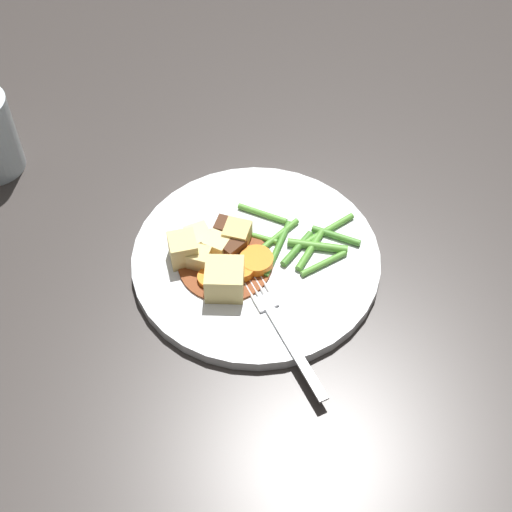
{
  "coord_description": "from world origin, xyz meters",
  "views": [
    {
      "loc": [
        0.3,
        0.43,
        0.67
      ],
      "look_at": [
        0.0,
        0.0,
        0.01
      ],
      "focal_mm": 54.78,
      "sensor_mm": 36.0,
      "label": 1
    }
  ],
  "objects": [
    {
      "name": "green_bean_8",
      "position": [
        -0.05,
        0.03,
        0.02
      ],
      "size": [
        0.06,
        0.03,
        0.01
      ],
      "primitive_type": "cylinder",
      "rotation": [
        0.0,
        1.57,
        6.75
      ],
      "color": "#599E38",
      "rests_on": "dinner_plate"
    },
    {
      "name": "green_bean_9",
      "position": [
        -0.09,
        0.02,
        0.02
      ],
      "size": [
        0.07,
        0.01,
        0.01
      ],
      "primitive_type": "cylinder",
      "rotation": [
        0.0,
        1.57,
        6.3
      ],
      "color": "#599E38",
      "rests_on": "dinner_plate"
    },
    {
      "name": "potato_chunk_0",
      "position": [
        0.07,
        -0.04,
        0.03
      ],
      "size": [
        0.04,
        0.04,
        0.03
      ],
      "primitive_type": "cube",
      "rotation": [
        0.0,
        0.0,
        4.34
      ],
      "color": "#E5CC7A",
      "rests_on": "dinner_plate"
    },
    {
      "name": "dinner_plate",
      "position": [
        0.0,
        0.0,
        0.01
      ],
      "size": [
        0.27,
        0.27,
        0.01
      ],
      "primitive_type": "cylinder",
      "color": "white",
      "rests_on": "ground_plane"
    },
    {
      "name": "potato_chunk_5",
      "position": [
        0.05,
        0.02,
        0.03
      ],
      "size": [
        0.05,
        0.05,
        0.03
      ],
      "primitive_type": "cube",
      "rotation": [
        0.0,
        0.0,
        2.5
      ],
      "color": "#E5CC7A",
      "rests_on": "dinner_plate"
    },
    {
      "name": "green_bean_2",
      "position": [
        -0.05,
        0.05,
        0.02
      ],
      "size": [
        0.06,
        0.01,
        0.01
      ],
      "primitive_type": "cylinder",
      "rotation": [
        0.0,
        1.57,
        6.22
      ],
      "color": "#599E38",
      "rests_on": "dinner_plate"
    },
    {
      "name": "fork",
      "position": [
        0.03,
        0.09,
        0.02
      ],
      "size": [
        0.04,
        0.18,
        0.0
      ],
      "color": "silver",
      "rests_on": "dinner_plate"
    },
    {
      "name": "green_bean_1",
      "position": [
        -0.01,
        -0.03,
        0.02
      ],
      "size": [
        0.04,
        0.06,
        0.01
      ],
      "primitive_type": "cylinder",
      "rotation": [
        0.0,
        1.57,
        5.32
      ],
      "color": "#599E38",
      "rests_on": "dinner_plate"
    },
    {
      "name": "green_bean_5",
      "position": [
        -0.06,
        0.03,
        0.02
      ],
      "size": [
        0.05,
        0.05,
        0.01
      ],
      "primitive_type": "cylinder",
      "rotation": [
        0.0,
        1.57,
        5.51
      ],
      "color": "#599E38",
      "rests_on": "dinner_plate"
    },
    {
      "name": "ground_plane",
      "position": [
        0.0,
        0.0,
        0.0
      ],
      "size": [
        3.0,
        3.0,
        0.0
      ],
      "primitive_type": "plane",
      "color": "#383330"
    },
    {
      "name": "green_bean_0",
      "position": [
        -0.04,
        -0.01,
        0.02
      ],
      "size": [
        0.06,
        0.02,
        0.01
      ],
      "primitive_type": "cylinder",
      "rotation": [
        0.0,
        1.57,
        6.47
      ],
      "color": "#599E38",
      "rests_on": "dinner_plate"
    },
    {
      "name": "green_bean_6",
      "position": [
        -0.04,
        0.02,
        0.02
      ],
      "size": [
        0.05,
        0.02,
        0.01
      ],
      "primitive_type": "cylinder",
      "rotation": [
        0.0,
        1.57,
        6.62
      ],
      "color": "#4C8E33",
      "rests_on": "dinner_plate"
    },
    {
      "name": "green_bean_4",
      "position": [
        -0.02,
        0.01,
        0.02
      ],
      "size": [
        0.07,
        0.05,
        0.01
      ],
      "primitive_type": "cylinder",
      "rotation": [
        0.0,
        1.57,
        6.9
      ],
      "color": "#4C8E33",
      "rests_on": "dinner_plate"
    },
    {
      "name": "meat_chunk_1",
      "position": [
        0.02,
        -0.02,
        0.02
      ],
      "size": [
        0.03,
        0.03,
        0.02
      ],
      "primitive_type": "cube",
      "rotation": [
        0.0,
        0.0,
        0.19
      ],
      "color": "#4C2B19",
      "rests_on": "dinner_plate"
    },
    {
      "name": "carrot_slice_1",
      "position": [
        0.03,
        0.01,
        0.02
      ],
      "size": [
        0.03,
        0.03,
        0.01
      ],
      "primitive_type": "cylinder",
      "rotation": [
        0.0,
        0.0,
        6.12
      ],
      "color": "orange",
      "rests_on": "dinner_plate"
    },
    {
      "name": "carrot_slice_2",
      "position": [
        0.01,
        -0.0,
        0.02
      ],
      "size": [
        0.04,
        0.04,
        0.01
      ],
      "primitive_type": "cylinder",
      "rotation": [
        0.0,
        0.0,
        1.02
      ],
      "color": "orange",
      "rests_on": "dinner_plate"
    },
    {
      "name": "potato_chunk_1",
      "position": [
        0.06,
        -0.02,
        0.02
      ],
      "size": [
        0.03,
        0.03,
        0.02
      ],
      "primitive_type": "cube",
      "rotation": [
        0.0,
        0.0,
        3.8
      ],
      "color": "#E5CC7A",
      "rests_on": "dinner_plate"
    },
    {
      "name": "potato_chunk_3",
      "position": [
        0.04,
        -0.05,
        0.02
      ],
      "size": [
        0.03,
        0.03,
        0.02
      ],
      "primitive_type": "cube",
      "rotation": [
        0.0,
        0.0,
        6.09
      ],
      "color": "#EAD68C",
      "rests_on": "dinner_plate"
    },
    {
      "name": "meat_chunk_0",
      "position": [
        0.01,
        -0.04,
        0.02
      ],
      "size": [
        0.03,
        0.03,
        0.02
      ],
      "primitive_type": "cube",
      "rotation": [
        0.0,
        0.0,
        2.23
      ],
      "color": "#4C2B19",
      "rests_on": "dinner_plate"
    },
    {
      "name": "green_bean_3",
      "position": [
        -0.09,
        0.03,
        0.02
      ],
      "size": [
        0.04,
        0.05,
        0.01
      ],
      "primitive_type": "cylinder",
      "rotation": [
        0.0,
        1.57,
        5.27
      ],
      "color": "#4C8E33",
      "rests_on": "dinner_plate"
    },
    {
      "name": "stew_sauce",
      "position": [
        0.03,
        -0.01,
        0.01
      ],
      "size": [
        0.1,
        0.1,
        0.0
      ],
      "primitive_type": "cylinder",
      "color": "brown",
      "rests_on": "dinner_plate"
    },
    {
      "name": "potato_chunk_2",
      "position": [
        0.01,
        -0.03,
        0.03
      ],
      "size": [
        0.04,
        0.04,
        0.02
      ],
      "primitive_type": "cube",
      "rotation": [
        0.0,
        0.0,
        5.4
      ],
      "color": "#DBBC6B",
      "rests_on": "dinner_plate"
    },
    {
      "name": "carrot_slice_0",
      "position": [
        0.06,
        0.0,
        0.02
      ],
      "size": [
        0.03,
        0.03,
        0.01
      ],
      "primitive_type": "cylinder",
      "rotation": [
        0.0,
        0.0,
        1.47
      ],
      "color": "orange",
      "rests_on": "dinner_plate"
    },
    {
      "name": "green_bean_7",
      "position": [
        -0.04,
        -0.04,
        0.02
      ],
      "size": [
        0.04,
        0.05,
        0.01
      ],
      "primitive_type": "cylinder",
      "rotation": [
        0.0,
        1.57,
        5.26
      ],
      "color": "#599E38",
      "rests_on": "dinner_plate"
    },
    {
      "name": "potato_chunk_4",
      "position": [
        0.03,
        -0.03,
        0.02
      ],
      "size": [
        0.03,
        0.03,
        0.02
      ],
      "primitive_type": "cube",
      "rotation": [
        0.0,
        0.0,
        2.07
      ],
      "color": "#EAD68C",
      "rests_on": "dinner_plate"
    },
    {
      "name": "carrot_slice_3",
      "position": [
        0.01,
        0.01,
        0.02
      ],
      "size": [
        0.04,
        0.04,
        0.01
      ],
      "primitive_type": "cylinder",
      "rotation": [
        0.0,
        0.0,
        6.27
      ],
      "color": "orange",
      "rests_on": "dinner_plate"
    }
  ]
}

